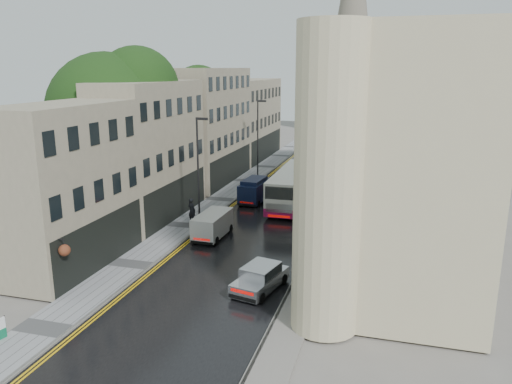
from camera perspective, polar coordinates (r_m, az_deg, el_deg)
The scene contains 18 objects.
ground at distance 21.85m, azimuth -14.80°, elevation -20.33°, with size 200.00×200.00×0.00m, color slate.
road at distance 45.54m, azimuth 2.87°, elevation -1.46°, with size 9.00×85.00×0.02m, color black.
left_sidewalk at distance 47.13m, azimuth -4.07°, elevation -0.88°, with size 2.70×85.00×0.12m, color gray.
right_sidewalk at distance 44.68m, azimuth 9.64°, elevation -1.88°, with size 1.80×85.00×0.12m, color slate.
old_shop_row at distance 49.58m, azimuth -7.15°, elevation 6.79°, with size 4.50×56.00×12.00m, color gray, non-canonical shape.
modern_block at distance 41.61m, azimuth 16.55°, elevation 6.33°, with size 8.00×40.00×14.00m, color beige, non-canonical shape.
church_spire at distance 98.04m, azimuth 10.94°, elevation 18.39°, with size 6.40×6.40×40.00m, color #73695B, non-canonical shape.
tree_near at distance 42.05m, azimuth -16.39°, elevation 6.35°, with size 10.56×10.56×13.89m, color black, non-canonical shape.
tree_far at distance 53.38m, azimuth -8.64°, elevation 7.50°, with size 9.24×9.24×12.46m, color black, non-canonical shape.
cream_bus at distance 42.72m, azimuth 1.80°, elevation -0.32°, with size 2.59×11.41×3.11m, color silver, non-canonical shape.
white_lorry at distance 52.00m, azimuth 7.32°, elevation 2.80°, with size 2.41×8.02×4.21m, color silver, non-canonical shape.
silver_hatchback at distance 27.51m, azimuth -2.44°, elevation -10.45°, with size 1.74×3.99×1.50m, color #A6A7AB, non-canonical shape.
white_van at distance 35.76m, azimuth -7.07°, elevation -4.33°, with size 1.78×4.16×1.88m, color beige, non-canonical shape.
navy_van at distance 45.01m, azimuth -1.80°, elevation -0.08°, with size 1.83×4.58×2.34m, color black, non-canonical shape.
pedestrian at distance 40.04m, azimuth -7.35°, elevation -2.10°, with size 0.73×0.48×1.99m, color black.
lamp_post_near at distance 38.55m, azimuth -6.63°, elevation 2.19°, with size 0.94×0.21×8.39m, color black, non-canonical shape.
lamp_post_far at distance 55.05m, azimuth 0.20°, elevation 5.95°, with size 0.97×0.21×8.59m, color black, non-canonical shape.
estate_sign at distance 26.23m, azimuth -27.25°, elevation -13.75°, with size 0.08×0.60×1.00m, color silver, non-canonical shape.
Camera 1 is at (9.78, -15.28, 12.17)m, focal length 35.00 mm.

